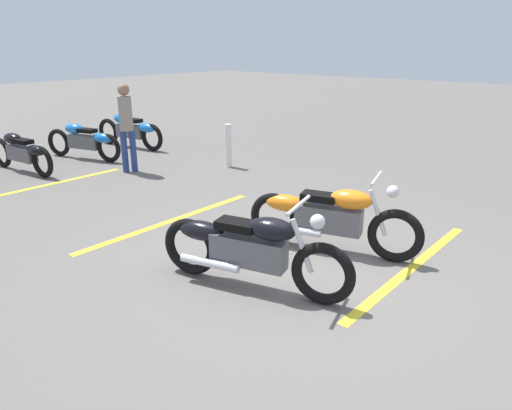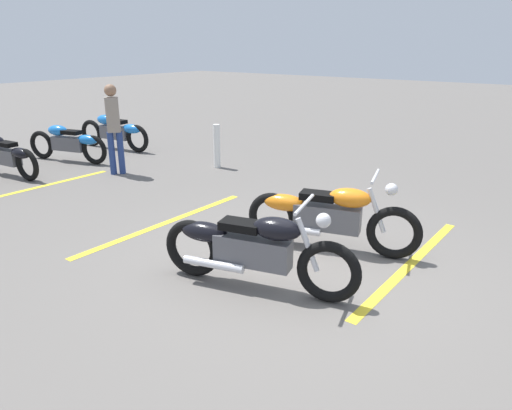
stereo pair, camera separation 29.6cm
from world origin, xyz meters
The scene contains 11 objects.
ground_plane centered at (0.00, 0.00, 0.00)m, with size 60.00×60.00×0.00m, color #66605B.
motorcycle_bright_foreground centered at (0.11, -0.67, 0.46)m, with size 2.17×0.85×1.04m.
motorcycle_dark_foreground centered at (0.25, 0.70, 0.46)m, with size 2.18×0.82×1.04m.
motorcycle_row_far_left centered at (7.22, -2.83, 0.46)m, with size 2.22×0.44×0.84m.
motorcycle_row_left centered at (6.97, -1.40, 0.44)m, with size 2.08×0.67×0.80m.
motorcycle_row_center centered at (6.89, 0.05, 0.43)m, with size 2.10×0.38×0.79m.
bystander_secondary centered at (5.27, -1.37, 0.99)m, with size 0.31×0.32×1.78m.
bollard_post centered at (4.00, -2.98, 0.46)m, with size 0.14×0.14×0.92m, color white.
parking_stripe_near centered at (-0.95, -0.89, 0.00)m, with size 3.20×0.12×0.01m, color yellow.
parking_stripe_mid centered at (2.43, -0.05, 0.00)m, with size 3.20×0.12×0.01m, color yellow.
parking_stripe_far centered at (5.67, 0.27, 0.00)m, with size 3.20×0.12×0.01m, color yellow.
Camera 1 is at (-2.75, 4.13, 2.52)m, focal length 32.92 mm.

